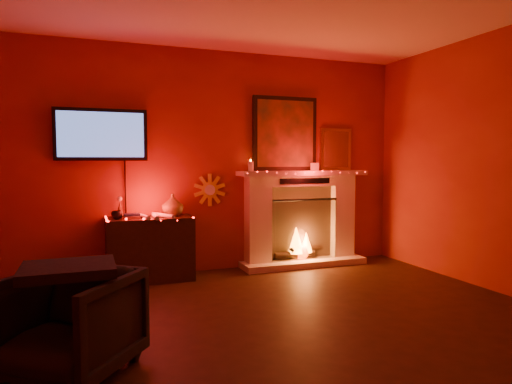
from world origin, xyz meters
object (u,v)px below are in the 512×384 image
console_table (151,246)px  armchair (70,324)px  tv (101,135)px  fireplace (300,209)px  sunburst_clock (210,190)px

console_table → armchair: bearing=-109.9°
tv → armchair: tv is taller
armchair → fireplace: bearing=78.0°
fireplace → sunburst_clock: size_ratio=5.45×
fireplace → sunburst_clock: fireplace is taller
fireplace → armchair: bearing=-139.9°
sunburst_clock → armchair: 2.91m
tv → sunburst_clock: 1.41m
console_table → armchair: 2.30m
tv → console_table: (0.50, -0.19, -1.25)m
fireplace → console_table: bearing=-176.2°
tv → fireplace: bearing=-1.5°
fireplace → console_table: (-1.94, -0.13, -0.33)m
fireplace → armchair: (-2.72, -2.29, -0.39)m
fireplace → armchair: size_ratio=2.99×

